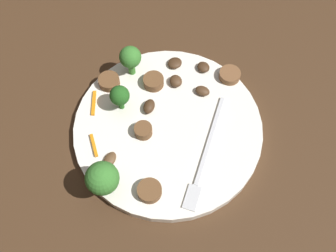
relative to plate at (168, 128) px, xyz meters
The scene contains 19 objects.
ground_plane 0.01m from the plate, ahead, with size 1.40×1.40×0.00m, color #422B19.
plate is the anchor object (origin of this frame).
fork 0.07m from the plate, 41.55° to the left, with size 0.17×0.07×0.00m.
broccoli_floret_0 0.12m from the plate, 151.60° to the right, with size 0.03×0.03×0.05m.
broccoli_floret_1 0.14m from the plate, 42.69° to the right, with size 0.04×0.04×0.06m.
broccoli_floret_2 0.09m from the plate, 117.14° to the right, with size 0.03×0.03×0.05m.
sausage_slice_0 0.08m from the plate, 165.18° to the right, with size 0.03×0.03×0.01m, color brown.
sausage_slice_1 0.10m from the plate, 15.74° to the right, with size 0.03×0.03×0.01m, color brown.
sausage_slice_2 0.04m from the plate, 74.49° to the right, with size 0.03×0.03×0.02m, color brown.
sausage_slice_3 0.12m from the plate, 131.27° to the right, with size 0.03×0.03×0.01m, color brown.
sausage_slice_4 0.13m from the plate, 130.03° to the left, with size 0.03×0.03×0.01m, color brown.
mushroom_0 0.10m from the plate, 57.80° to the right, with size 0.02×0.02×0.01m, color brown.
mushroom_1 0.08m from the plate, 168.94° to the left, with size 0.02×0.02×0.01m, color #4C331E.
mushroom_2 0.04m from the plate, 138.18° to the right, with size 0.02×0.02×0.01m, color #422B19.
mushroom_3 0.08m from the plate, 135.67° to the left, with size 0.02×0.02×0.01m, color #4C331E.
mushroom_4 0.11m from the plate, behind, with size 0.02×0.02×0.01m, color #422B19.
mushroom_5 0.12m from the plate, 149.40° to the left, with size 0.02×0.02×0.01m, color #422B19.
pepper_strip_1 0.11m from the plate, 74.94° to the right, with size 0.04×0.00×0.00m, color orange.
pepper_strip_2 0.12m from the plate, 110.85° to the right, with size 0.04×0.00×0.00m, color orange.
Camera 1 is at (0.27, -0.01, 0.53)m, focal length 42.74 mm.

